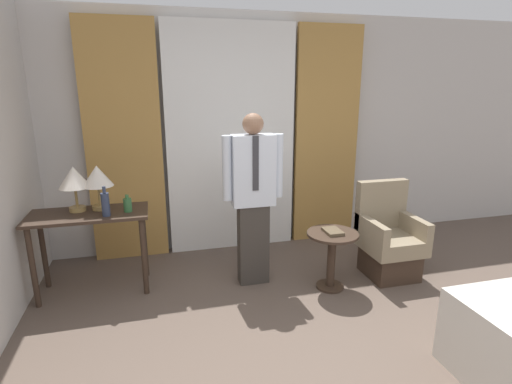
{
  "coord_description": "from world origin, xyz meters",
  "views": [
    {
      "loc": [
        -0.88,
        -1.71,
        1.93
      ],
      "look_at": [
        0.0,
        1.67,
        0.97
      ],
      "focal_mm": 28.0,
      "sensor_mm": 36.0,
      "label": 1
    }
  ],
  "objects_px": {
    "bottle_near_edge": "(128,205)",
    "person": "(253,194)",
    "side_table": "(332,251)",
    "armchair": "(389,242)",
    "table_lamp_right": "(97,178)",
    "book": "(333,231)",
    "desk": "(90,227)",
    "table_lamp_left": "(74,179)",
    "bottle_by_lamp": "(105,204)"
  },
  "relations": [
    {
      "from": "table_lamp_left",
      "to": "table_lamp_right",
      "type": "xyz_separation_m",
      "value": [
        0.2,
        0.0,
        0.0
      ]
    },
    {
      "from": "desk",
      "to": "bottle_near_edge",
      "type": "bearing_deg",
      "value": -7.91
    },
    {
      "from": "bottle_near_edge",
      "to": "person",
      "type": "distance_m",
      "value": 1.17
    },
    {
      "from": "bottle_near_edge",
      "to": "book",
      "type": "bearing_deg",
      "value": -14.59
    },
    {
      "from": "desk",
      "to": "table_lamp_left",
      "type": "bearing_deg",
      "value": 138.13
    },
    {
      "from": "book",
      "to": "armchair",
      "type": "bearing_deg",
      "value": 10.56
    },
    {
      "from": "desk",
      "to": "book",
      "type": "relative_size",
      "value": 5.1
    },
    {
      "from": "bottle_near_edge",
      "to": "bottle_by_lamp",
      "type": "height_order",
      "value": "bottle_by_lamp"
    },
    {
      "from": "armchair",
      "to": "book",
      "type": "bearing_deg",
      "value": -169.44
    },
    {
      "from": "bottle_near_edge",
      "to": "armchair",
      "type": "distance_m",
      "value": 2.61
    },
    {
      "from": "desk",
      "to": "armchair",
      "type": "xyz_separation_m",
      "value": [
        2.89,
        -0.4,
        -0.29
      ]
    },
    {
      "from": "table_lamp_right",
      "to": "person",
      "type": "height_order",
      "value": "person"
    },
    {
      "from": "bottle_near_edge",
      "to": "table_lamp_left",
      "type": "bearing_deg",
      "value": 162.98
    },
    {
      "from": "desk",
      "to": "person",
      "type": "distance_m",
      "value": 1.55
    },
    {
      "from": "side_table",
      "to": "desk",
      "type": "bearing_deg",
      "value": 166.56
    },
    {
      "from": "bottle_near_edge",
      "to": "person",
      "type": "xyz_separation_m",
      "value": [
        1.15,
        -0.16,
        0.07
      ]
    },
    {
      "from": "bottle_near_edge",
      "to": "book",
      "type": "distance_m",
      "value": 1.92
    },
    {
      "from": "person",
      "to": "armchair",
      "type": "distance_m",
      "value": 1.51
    },
    {
      "from": "bottle_near_edge",
      "to": "person",
      "type": "bearing_deg",
      "value": -8.01
    },
    {
      "from": "table_lamp_right",
      "to": "bottle_near_edge",
      "type": "xyz_separation_m",
      "value": [
        0.25,
        -0.14,
        -0.24
      ]
    },
    {
      "from": "desk",
      "to": "person",
      "type": "bearing_deg",
      "value": -7.98
    },
    {
      "from": "person",
      "to": "side_table",
      "type": "xyz_separation_m",
      "value": [
        0.69,
        -0.31,
        -0.53
      ]
    },
    {
      "from": "desk",
      "to": "side_table",
      "type": "xyz_separation_m",
      "value": [
        2.2,
        -0.53,
        -0.25
      ]
    },
    {
      "from": "side_table",
      "to": "book",
      "type": "height_order",
      "value": "book"
    },
    {
      "from": "desk",
      "to": "armchair",
      "type": "height_order",
      "value": "armchair"
    },
    {
      "from": "book",
      "to": "table_lamp_right",
      "type": "bearing_deg",
      "value": 163.56
    },
    {
      "from": "table_lamp_right",
      "to": "table_lamp_left",
      "type": "bearing_deg",
      "value": 180.0
    },
    {
      "from": "person",
      "to": "side_table",
      "type": "bearing_deg",
      "value": -24.42
    },
    {
      "from": "person",
      "to": "armchair",
      "type": "xyz_separation_m",
      "value": [
        1.39,
        -0.19,
        -0.56
      ]
    },
    {
      "from": "table_lamp_left",
      "to": "bottle_near_edge",
      "type": "xyz_separation_m",
      "value": [
        0.45,
        -0.14,
        -0.24
      ]
    },
    {
      "from": "side_table",
      "to": "book",
      "type": "xyz_separation_m",
      "value": [
        -0.0,
        -0.0,
        0.2
      ]
    },
    {
      "from": "bottle_near_edge",
      "to": "person",
      "type": "relative_size",
      "value": 0.1
    },
    {
      "from": "desk",
      "to": "armchair",
      "type": "relative_size",
      "value": 1.1
    },
    {
      "from": "desk",
      "to": "book",
      "type": "xyz_separation_m",
      "value": [
        2.2,
        -0.53,
        -0.06
      ]
    },
    {
      "from": "desk",
      "to": "bottle_near_edge",
      "type": "xyz_separation_m",
      "value": [
        0.35,
        -0.05,
        0.21
      ]
    },
    {
      "from": "bottle_near_edge",
      "to": "desk",
      "type": "bearing_deg",
      "value": 172.09
    },
    {
      "from": "bottle_by_lamp",
      "to": "armchair",
      "type": "relative_size",
      "value": 0.28
    },
    {
      "from": "bottle_by_lamp",
      "to": "side_table",
      "type": "bearing_deg",
      "value": -11.04
    },
    {
      "from": "table_lamp_left",
      "to": "book",
      "type": "distance_m",
      "value": 2.43
    },
    {
      "from": "table_lamp_right",
      "to": "bottle_near_edge",
      "type": "bearing_deg",
      "value": -28.73
    },
    {
      "from": "person",
      "to": "book",
      "type": "bearing_deg",
      "value": -24.71
    },
    {
      "from": "table_lamp_left",
      "to": "bottle_by_lamp",
      "type": "distance_m",
      "value": 0.4
    },
    {
      "from": "desk",
      "to": "person",
      "type": "relative_size",
      "value": 0.63
    },
    {
      "from": "table_lamp_right",
      "to": "book",
      "type": "height_order",
      "value": "table_lamp_right"
    },
    {
      "from": "book",
      "to": "person",
      "type": "bearing_deg",
      "value": 155.29
    },
    {
      "from": "table_lamp_right",
      "to": "side_table",
      "type": "xyz_separation_m",
      "value": [
        2.1,
        -0.62,
        -0.7
      ]
    },
    {
      "from": "table_lamp_right",
      "to": "armchair",
      "type": "relative_size",
      "value": 0.44
    },
    {
      "from": "bottle_near_edge",
      "to": "book",
      "type": "relative_size",
      "value": 0.78
    },
    {
      "from": "person",
      "to": "book",
      "type": "height_order",
      "value": "person"
    },
    {
      "from": "bottle_by_lamp",
      "to": "bottle_near_edge",
      "type": "bearing_deg",
      "value": 24.27
    }
  ]
}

